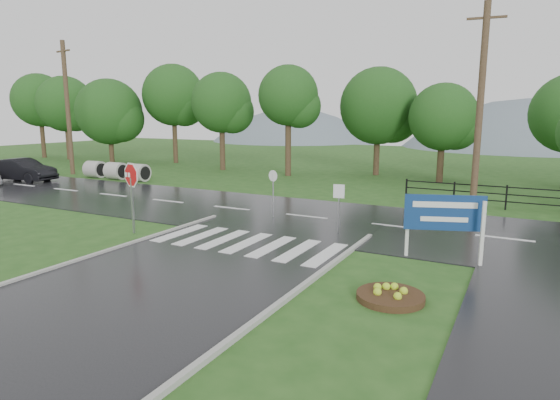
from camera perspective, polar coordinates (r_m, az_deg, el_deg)
The scene contains 16 objects.
ground at distance 12.86m, azimuth -16.13°, elevation -10.59°, with size 120.00×120.00×0.00m, color #26521B.
main_road at distance 20.88m, azimuth 3.24°, elevation -2.12°, with size 90.00×8.00×0.04m, color black.
walkway at distance 13.31m, azimuth 26.66°, elevation -10.59°, with size 2.20×11.00×0.04m, color #252528.
crosswalk at distance 16.58m, azimuth -4.05°, elevation -5.22°, with size 6.50×2.80×0.02m.
fence_west at distance 24.83m, azimuth 25.88°, elevation 0.55°, with size 9.58×0.08×1.20m.
hills at distance 76.37m, azimuth 23.30°, elevation -5.71°, with size 102.00×48.00×48.00m.
treeline at distance 33.68m, azimuth 14.86°, elevation 2.33°, with size 83.20×5.20×10.00m.
culvert_pipes at distance 34.99m, azimuth -19.36°, elevation 3.37°, with size 5.50×1.20×1.20m.
stop_sign at distance 18.57m, azimuth -17.68°, elevation 2.15°, with size 1.25×0.35×2.91m.
estate_billboard at distance 15.18m, azimuth 19.41°, elevation -1.86°, with size 2.34×0.86×2.11m.
flower_bed at distance 12.07m, azimuth 13.31°, elevation -11.23°, with size 1.67×1.67×0.33m.
reg_sign_small at distance 17.84m, azimuth 7.18°, elevation 0.18°, with size 0.42×0.09×1.92m.
reg_sign_round at distance 20.45m, azimuth -0.85°, elevation 1.51°, with size 0.48×0.15×2.13m.
car_dark at distance 36.56m, azimuth -28.78°, elevation 2.01°, with size 1.66×4.75×1.56m, color black.
utility_pole_west at distance 39.05m, azimuth -24.47°, elevation 10.21°, with size 1.75×0.39×9.87m.
utility_pole_east at distance 24.12m, azimuth 23.20°, elevation 10.38°, with size 1.70×0.32×9.56m.
Camera 1 is at (8.50, -8.52, 4.51)m, focal length 30.00 mm.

